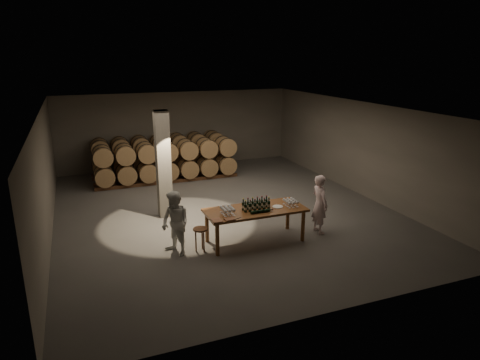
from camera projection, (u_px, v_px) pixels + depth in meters
name	position (u px, v px, depth m)	size (l,w,h in m)	color
room	(163.00, 165.00, 12.60)	(12.00, 12.00, 12.00)	#585553
tasting_table	(255.00, 213.00, 11.05)	(2.60, 1.10, 0.90)	brown
barrel_stack_back	(160.00, 153.00, 17.58)	(5.48, 0.95, 1.57)	brown
barrel_stack_front	(167.00, 160.00, 16.33)	(5.48, 0.95, 1.57)	brown
bottle_cluster	(256.00, 205.00, 10.95)	(0.73, 0.23, 0.32)	black
lying_bottles	(261.00, 211.00, 10.74)	(0.61, 0.08, 0.08)	black
glass_cluster_left	(227.00, 209.00, 10.66)	(0.31, 0.42, 0.18)	silver
glass_cluster_right	(291.00, 201.00, 11.25)	(0.30, 0.41, 0.16)	silver
plate	(278.00, 207.00, 11.17)	(0.28, 0.28, 0.02)	white
notebook_near	(230.00, 219.00, 10.31)	(0.25, 0.20, 0.03)	brown
notebook_corner	(217.00, 220.00, 10.24)	(0.23, 0.29, 0.02)	brown
pen	(239.00, 218.00, 10.39)	(0.01, 0.01, 0.15)	black
stool	(200.00, 232.00, 10.59)	(0.36, 0.36, 0.60)	brown
person_man	(320.00, 204.00, 11.62)	(0.60, 0.39, 1.64)	white
person_woman	(175.00, 223.00, 10.34)	(0.78, 0.61, 1.60)	silver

